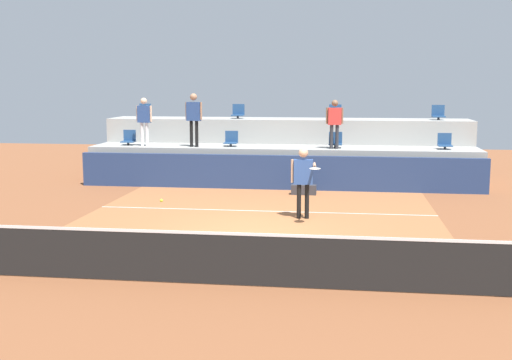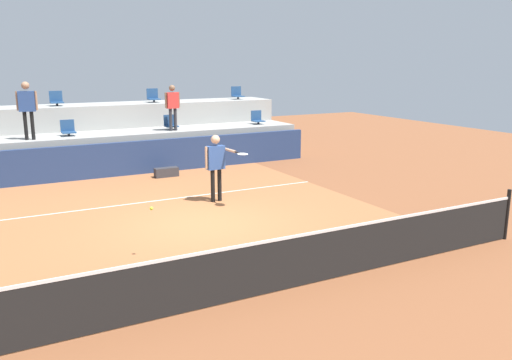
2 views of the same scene
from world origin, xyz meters
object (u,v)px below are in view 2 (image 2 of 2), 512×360
Objects in this scene: stadium_chair_lower_right at (171,123)px; stadium_chair_lower_far_right at (257,118)px; spectator_leaning_on_rail at (27,105)px; equipment_bag at (166,172)px; stadium_chair_upper_left at (56,100)px; tennis_player at (217,161)px; stadium_chair_upper_right at (153,97)px; spectator_in_grey at (172,104)px; stadium_chair_upper_far_right at (237,94)px; tennis_ball at (151,208)px; stadium_chair_lower_left at (68,129)px.

stadium_chair_lower_right and stadium_chair_lower_far_right have the same top height.
equipment_bag is at bearing -24.02° from spectator_leaning_on_rail.
stadium_chair_upper_left reaches higher than stadium_chair_lower_far_right.
tennis_player is at bearing -97.03° from stadium_chair_lower_right.
tennis_player reaches higher than stadium_chair_lower_far_right.
stadium_chair_upper_right is 0.29× the size of tennis_player.
stadium_chair_upper_left is at bearing 62.40° from spectator_leaning_on_rail.
tennis_player is 0.99× the size of spectator_leaning_on_rail.
stadium_chair_lower_right is 1.00× the size of stadium_chair_upper_left.
stadium_chair_upper_left reaches higher than stadium_chair_lower_right.
spectator_in_grey is at bearing 62.87° from equipment_bag.
stadium_chair_upper_far_right is 7.65× the size of tennis_ball.
stadium_chair_lower_left is 0.68× the size of equipment_bag.
stadium_chair_lower_right is 0.33× the size of spectator_in_grey.
spectator_leaning_on_rail is 1.12× the size of spectator_in_grey.
spectator_in_grey reaches higher than stadium_chair_upper_right.
stadium_chair_upper_right reaches higher than equipment_bag.
spectator_leaning_on_rail is (-8.24, -0.38, 0.88)m from stadium_chair_lower_far_right.
tennis_player is (2.82, -5.65, -0.37)m from stadium_chair_lower_left.
stadium_chair_upper_right is 4.52m from equipment_bag.
equipment_bag is (2.52, 6.75, -0.83)m from tennis_ball.
stadium_chair_lower_right is 3.53m from stadium_chair_lower_far_right.
stadium_chair_upper_left is (-7.10, 1.80, 0.85)m from stadium_chair_lower_far_right.
spectator_leaning_on_rail reaches higher than stadium_chair_upper_right.
stadium_chair_upper_right is at bearing 85.06° from tennis_player.
stadium_chair_upper_left is 2.46m from spectator_leaning_on_rail.
stadium_chair_lower_right is 4.81m from spectator_leaning_on_rail.
stadium_chair_upper_right is at bearing 27.45° from stadium_chair_lower_left.
stadium_chair_upper_far_right is (3.54, 1.80, 0.85)m from stadium_chair_lower_right.
tennis_ball is (-2.73, -3.19, -0.12)m from tennis_player.
stadium_chair_lower_right is at bearing 82.97° from tennis_player.
spectator_in_grey reaches higher than stadium_chair_lower_far_right.
stadium_chair_lower_far_right is 7.65× the size of tennis_ball.
spectator_in_grey is at bearing 82.85° from tennis_player.
equipment_bag is (-0.21, 3.57, -0.95)m from tennis_player.
stadium_chair_lower_far_right is 3.66m from spectator_in_grey.
stadium_chair_upper_right reaches higher than stadium_chair_lower_left.
stadium_chair_upper_right is at bearing 77.60° from equipment_bag.
stadium_chair_upper_right is at bearing 91.69° from stadium_chair_lower_right.
tennis_player is at bearing -63.46° from stadium_chair_lower_left.
stadium_chair_lower_far_right is at bearing -90.26° from stadium_chair_upper_far_right.
spectator_leaning_on_rail is (-8.25, -2.18, 0.03)m from stadium_chair_upper_far_right.
tennis_player is 1.12× the size of spectator_in_grey.
spectator_leaning_on_rail reaches higher than stadium_chair_lower_left.
stadium_chair_lower_left and stadium_chair_lower_right have the same top height.
stadium_chair_lower_right is 0.68× the size of equipment_bag.
tennis_ball is at bearing -128.20° from stadium_chair_lower_far_right.
stadium_chair_upper_left is 5.18m from equipment_bag.
spectator_leaning_on_rail reaches higher than stadium_chair_upper_far_right.
stadium_chair_lower_left and stadium_chair_lower_far_right have the same top height.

